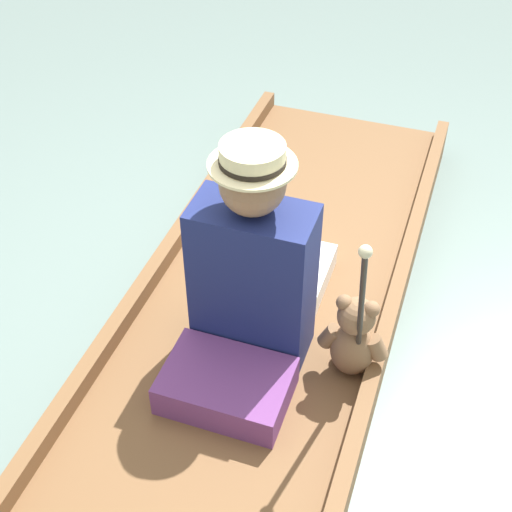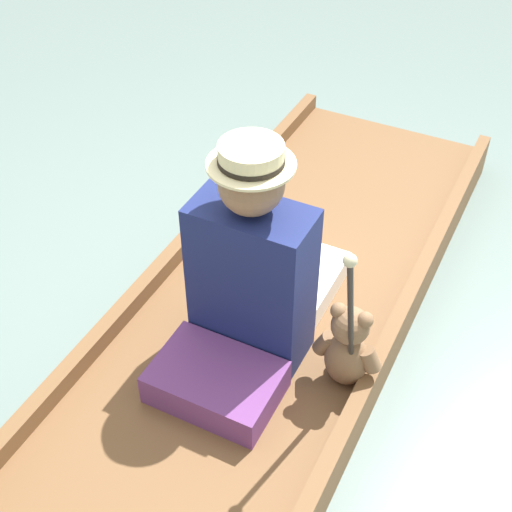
% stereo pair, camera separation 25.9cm
% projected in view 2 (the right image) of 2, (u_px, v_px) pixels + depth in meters
% --- Properties ---
extents(ground_plane, '(16.00, 16.00, 0.00)m').
position_uv_depth(ground_plane, '(270.00, 331.00, 3.11)').
color(ground_plane, slate).
extents(punt_boat, '(1.09, 3.25, 0.23)m').
position_uv_depth(punt_boat, '(270.00, 318.00, 3.05)').
color(punt_boat, brown).
rests_on(punt_boat, ground_plane).
extents(seat_cushion, '(0.46, 0.32, 0.13)m').
position_uv_depth(seat_cushion, '(216.00, 382.00, 2.63)').
color(seat_cushion, '#6B3875').
rests_on(seat_cushion, punt_boat).
extents(seated_person, '(0.44, 0.72, 0.93)m').
position_uv_depth(seated_person, '(260.00, 267.00, 2.67)').
color(seated_person, white).
rests_on(seated_person, punt_boat).
extents(teddy_bear, '(0.27, 0.16, 0.39)m').
position_uv_depth(teddy_bear, '(348.00, 348.00, 2.60)').
color(teddy_bear, '#846042').
rests_on(teddy_bear, punt_boat).
extents(wine_glass, '(0.08, 0.08, 0.08)m').
position_uv_depth(wine_glass, '(219.00, 260.00, 3.15)').
color(wine_glass, silver).
rests_on(wine_glass, punt_boat).
extents(walking_cane, '(0.04, 0.23, 0.79)m').
position_uv_depth(walking_cane, '(351.00, 315.00, 2.33)').
color(walking_cane, '#2D2823').
rests_on(walking_cane, punt_boat).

